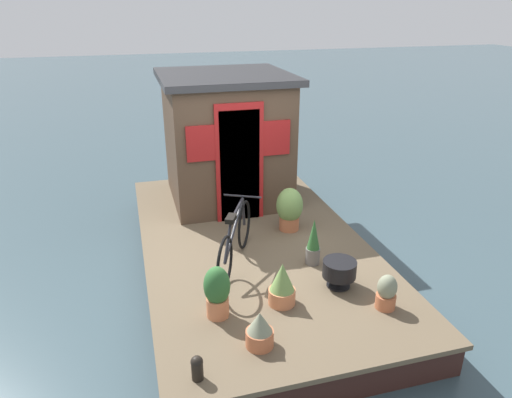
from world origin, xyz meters
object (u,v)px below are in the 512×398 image
potted_plant_basil (217,291)px  potted_plant_sage (387,292)px  potted_plant_thyme (290,208)px  potted_plant_mint (282,285)px  charcoal_grill (339,270)px  mooring_bollard (197,367)px  bicycle (235,240)px  potted_plant_fern (260,330)px  houseboat_cabin (226,138)px  potted_plant_ivy (313,243)px

potted_plant_basil → potted_plant_sage: potted_plant_basil is taller
potted_plant_thyme → potted_plant_mint: (-1.72, 0.69, -0.09)m
charcoal_grill → mooring_bollard: size_ratio=1.60×
bicycle → potted_plant_fern: bearing=175.5°
mooring_bollard → potted_plant_basil: bearing=-22.7°
bicycle → potted_plant_thyme: size_ratio=2.37×
houseboat_cabin → mooring_bollard: bearing=163.9°
potted_plant_thyme → potted_plant_ivy: size_ratio=1.04×
mooring_bollard → potted_plant_sage: bearing=-77.1°
potted_plant_mint → mooring_bollard: (-0.87, 1.08, -0.11)m
potted_plant_fern → potted_plant_sage: bearing=-81.6°
bicycle → mooring_bollard: size_ratio=6.19×
bicycle → mooring_bollard: (-1.80, 0.77, -0.24)m
potted_plant_fern → mooring_bollard: potted_plant_fern is taller
potted_plant_sage → potted_plant_ivy: potted_plant_ivy is taller
potted_plant_thyme → potted_plant_mint: bearing=158.1°
potted_plant_thyme → potted_plant_ivy: potted_plant_thyme is taller
charcoal_grill → houseboat_cabin: bearing=12.5°
houseboat_cabin → potted_plant_thyme: size_ratio=3.22×
potted_plant_mint → mooring_bollard: potted_plant_mint is taller
potted_plant_mint → potted_plant_ivy: potted_plant_ivy is taller
houseboat_cabin → potted_plant_fern: 3.91m
potted_plant_mint → charcoal_grill: (0.15, -0.76, -0.02)m
charcoal_grill → mooring_bollard: 2.11m
potted_plant_fern → potted_plant_ivy: bearing=-39.5°
houseboat_cabin → charcoal_grill: (-3.03, -0.67, -0.82)m
potted_plant_basil → charcoal_grill: size_ratio=1.51×
potted_plant_ivy → potted_plant_thyme: bearing=-1.9°
potted_plant_mint → potted_plant_sage: (-0.38, -1.07, -0.05)m
mooring_bollard → houseboat_cabin: bearing=-16.1°
potted_plant_thyme → potted_plant_sage: (-2.10, -0.38, -0.14)m
bicycle → potted_plant_basil: size_ratio=2.56×
potted_plant_fern → potted_plant_basil: bearing=27.6°
houseboat_cabin → potted_plant_ivy: bearing=-166.9°
potted_plant_basil → charcoal_grill: (0.17, -1.49, -0.08)m
charcoal_grill → mooring_bollard: (-1.02, 1.84, -0.09)m
potted_plant_fern → potted_plant_thyme: size_ratio=0.60×
potted_plant_sage → houseboat_cabin: bearing=15.5°
potted_plant_basil → potted_plant_ivy: potted_plant_ivy is taller
mooring_bollard → potted_plant_ivy: bearing=-47.6°
houseboat_cabin → potted_plant_thyme: houseboat_cabin is taller
charcoal_grill → potted_plant_sage: bearing=-149.1°
bicycle → potted_plant_thyme: (0.79, -1.00, -0.04)m
charcoal_grill → potted_plant_basil: bearing=96.6°
potted_plant_ivy → potted_plant_mint: bearing=137.5°
potted_plant_mint → charcoal_grill: potted_plant_mint is taller
potted_plant_thyme → mooring_bollard: bearing=145.6°
houseboat_cabin → bicycle: houseboat_cabin is taller
potted_plant_thyme → mooring_bollard: (-2.59, 1.77, -0.20)m
potted_plant_sage → potted_plant_fern: bearing=98.4°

